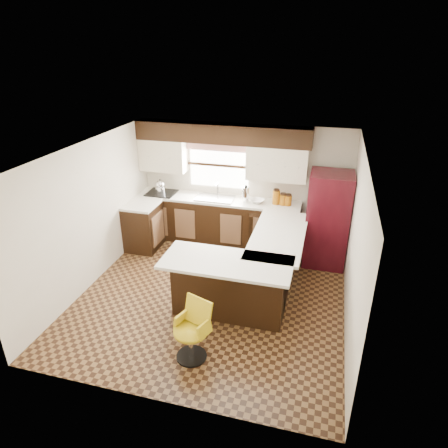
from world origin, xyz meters
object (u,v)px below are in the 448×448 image
(peninsula_return, at_px, (229,287))
(refrigerator, at_px, (328,219))
(bar_chair, at_px, (191,332))
(peninsula_long, at_px, (274,260))

(peninsula_return, height_order, refrigerator, refrigerator)
(refrigerator, bearing_deg, peninsula_return, -124.39)
(refrigerator, distance_m, bar_chair, 3.44)
(peninsula_return, bearing_deg, bar_chair, -102.44)
(peninsula_long, distance_m, refrigerator, 1.33)
(peninsula_return, bearing_deg, peninsula_long, 61.70)
(bar_chair, bearing_deg, peninsula_return, 97.88)
(peninsula_return, distance_m, refrigerator, 2.39)
(refrigerator, bearing_deg, peninsula_long, -129.75)
(peninsula_long, xyz_separation_m, refrigerator, (0.81, 0.97, 0.42))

